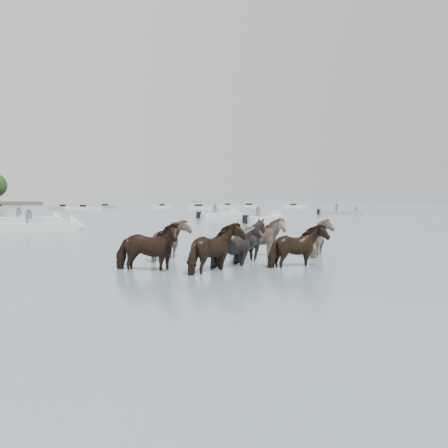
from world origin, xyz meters
name	(u,v)px	position (x,y,z in m)	size (l,w,h in m)	color
ground	(330,266)	(0.00, 0.00, 0.00)	(400.00, 400.00, 0.00)	slate
pony_herd	(239,246)	(-2.00, 1.73, 0.49)	(8.07, 4.85, 1.56)	black
swimming_pony	(174,225)	(3.18, 19.43, 0.10)	(0.72, 0.44, 0.44)	black
motorboat_a	(36,220)	(-4.47, 28.48, 0.23)	(5.71, 2.30, 1.92)	silver
motorboat_b	(50,227)	(-4.75, 19.35, 0.23)	(5.39, 2.38, 1.92)	silver
motorboat_c	(224,215)	(13.60, 31.87, 0.22)	(6.50, 3.99, 1.92)	silver
motorboat_d	(267,219)	(12.25, 21.93, 0.23)	(5.50, 3.79, 1.92)	silver
motorboat_e	(346,213)	(30.32, 32.66, 0.23)	(5.69, 3.44, 1.92)	gray
distant_flotilla	(32,208)	(0.63, 76.99, 0.26)	(103.43, 22.82, 0.93)	silver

